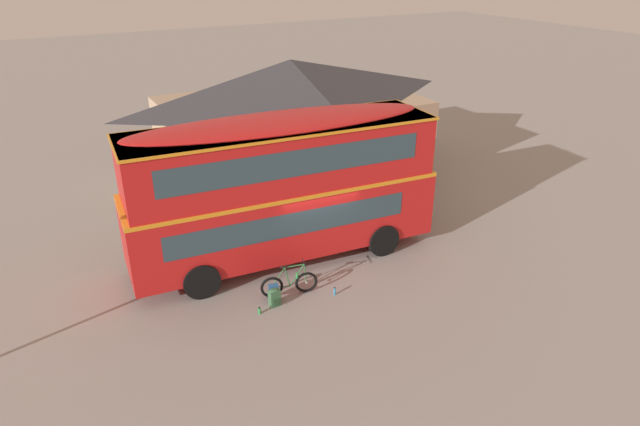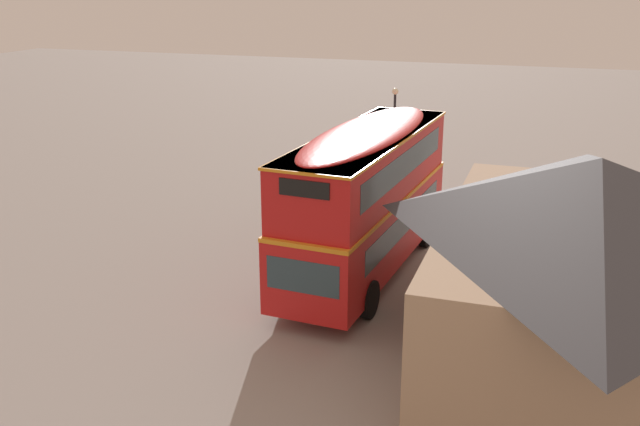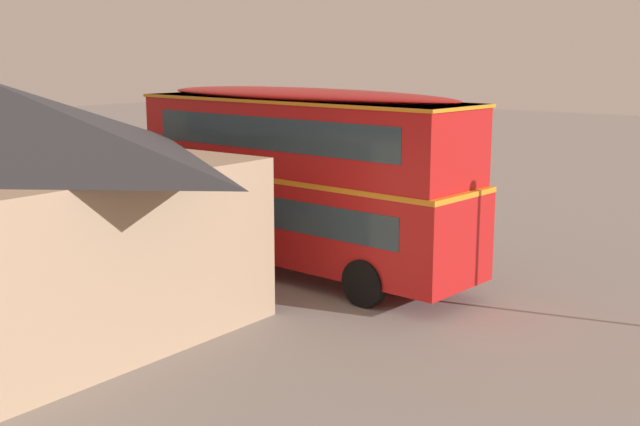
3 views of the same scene
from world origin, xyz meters
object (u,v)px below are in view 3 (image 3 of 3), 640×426
double_decker_bus (301,172)px  water_bottle_green_metal (417,260)px  water_bottle_blue_sports (351,246)px  touring_bicycle (374,248)px  backpack_on_ground (397,252)px

double_decker_bus → water_bottle_green_metal: (-2.01, -2.54, -2.54)m
water_bottle_green_metal → double_decker_bus: bearing=51.6°
double_decker_bus → water_bottle_green_metal: double_decker_bus is taller
water_bottle_blue_sports → water_bottle_green_metal: water_bottle_blue_sports is taller
double_decker_bus → water_bottle_green_metal: 4.12m
touring_bicycle → water_bottle_green_metal: 1.22m
touring_bicycle → water_bottle_green_metal: bearing=-157.5°
double_decker_bus → water_bottle_green_metal: bearing=-128.4°
backpack_on_ground → water_bottle_green_metal: 0.60m
touring_bicycle → backpack_on_ground: bearing=-152.2°
backpack_on_ground → water_bottle_blue_sports: size_ratio=2.18×
water_bottle_green_metal → water_bottle_blue_sports: bearing=-4.9°
double_decker_bus → water_bottle_blue_sports: size_ratio=38.96×
touring_bicycle → water_bottle_blue_sports: bearing=-27.9°
double_decker_bus → backpack_on_ground: bearing=-121.6°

